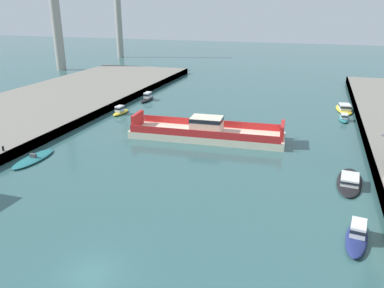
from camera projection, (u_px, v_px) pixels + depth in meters
The scene contains 12 objects.
ground_plane at pixel (91, 274), 29.44m from camera, with size 400.00×400.00×0.00m, color #335B5B.
chain_ferry at pixel (207, 132), 59.02m from camera, with size 23.86×7.39×3.43m.
moored_boat_near_left at pixel (147, 98), 82.94m from camera, with size 1.79×5.91×1.73m.
moored_boat_near_right at pixel (350, 181), 44.01m from camera, with size 3.42×8.56×1.22m.
moored_boat_mid_left at pixel (357, 235), 33.45m from camera, with size 2.58×6.46×1.58m.
moored_boat_far_left at pixel (120, 111), 72.57m from camera, with size 1.91×4.94×1.63m.
moored_boat_far_right at pixel (344, 108), 74.86m from camera, with size 3.71×8.39×1.39m.
moored_boat_upstream_a at pixel (344, 118), 68.49m from camera, with size 1.77×4.90×1.28m.
moored_boat_upstream_b at pixel (34, 159), 51.06m from camera, with size 2.58×7.60×0.89m.
bollard_left_far at pixel (3, 148), 50.19m from camera, with size 0.32×0.32×0.71m.
smokestack_distant_a at pixel (118, 5), 145.83m from camera, with size 2.63×2.63×36.85m.
smokestack_distant_b at pixel (55, 10), 116.60m from camera, with size 3.13×3.13×34.14m.
Camera 1 is at (14.82, -20.76, 19.35)m, focal length 36.05 mm.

